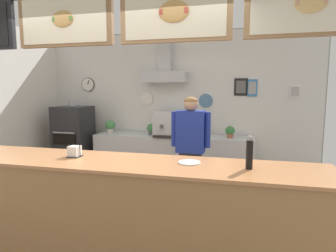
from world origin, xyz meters
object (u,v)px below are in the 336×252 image
(potted_oregano, at_px, (230,131))
(espresso_machine, at_px, (171,124))
(pizza_oven, at_px, (74,142))
(condiment_plate, at_px, (189,162))
(shop_worker, at_px, (190,151))
(potted_basil, at_px, (152,129))
(napkin_holder, at_px, (75,152))
(potted_thyme, at_px, (198,129))
(potted_rosemary, at_px, (110,126))
(pepper_grinder, at_px, (250,153))

(potted_oregano, bearing_deg, espresso_machine, -178.85)
(pizza_oven, bearing_deg, condiment_plate, -40.84)
(shop_worker, bearing_deg, potted_oregano, -110.77)
(espresso_machine, bearing_deg, pizza_oven, -173.65)
(shop_worker, height_order, potted_basil, shop_worker)
(potted_oregano, distance_m, condiment_plate, 2.58)
(shop_worker, distance_m, napkin_holder, 1.64)
(condiment_plate, bearing_deg, shop_worker, 98.67)
(espresso_machine, distance_m, potted_basil, 0.40)
(potted_thyme, relative_size, condiment_plate, 1.15)
(potted_rosemary, height_order, condiment_plate, potted_rosemary)
(potted_basil, distance_m, napkin_holder, 2.57)
(shop_worker, distance_m, condiment_plate, 1.29)
(espresso_machine, bearing_deg, pepper_grinder, -63.47)
(pizza_oven, height_order, condiment_plate, pizza_oven)
(napkin_holder, distance_m, pepper_grinder, 1.73)
(potted_oregano, bearing_deg, potted_rosemary, 179.43)
(potted_thyme, bearing_deg, condiment_plate, -84.17)
(pizza_oven, xyz_separation_m, potted_rosemary, (0.66, 0.26, 0.31))
(potted_oregano, relative_size, potted_basil, 0.97)
(shop_worker, bearing_deg, condiment_plate, 99.35)
(potted_oregano, bearing_deg, potted_thyme, 179.65)
(pizza_oven, relative_size, potted_oregano, 7.47)
(potted_basil, relative_size, potted_rosemary, 0.86)
(pepper_grinder, bearing_deg, potted_oregano, 94.74)
(potted_basil, height_order, potted_rosemary, potted_rosemary)
(pepper_grinder, bearing_deg, potted_basil, 122.76)
(pizza_oven, distance_m, potted_basil, 1.58)
(potted_thyme, height_order, pepper_grinder, pepper_grinder)
(pizza_oven, bearing_deg, potted_rosemary, 21.41)
(pizza_oven, distance_m, pepper_grinder, 4.04)
(pizza_oven, bearing_deg, pepper_grinder, -36.61)
(shop_worker, xyz_separation_m, espresso_machine, (-0.57, 1.27, 0.22))
(condiment_plate, bearing_deg, pepper_grinder, -7.50)
(potted_basil, distance_m, potted_thyme, 0.89)
(potted_basil, relative_size, napkin_holder, 1.59)
(pepper_grinder, bearing_deg, condiment_plate, 172.50)
(shop_worker, distance_m, potted_thyme, 1.31)
(pizza_oven, xyz_separation_m, espresso_machine, (1.92, 0.21, 0.40))
(potted_oregano, xyz_separation_m, potted_rosemary, (-2.34, 0.02, 0.02))
(pizza_oven, height_order, potted_oregano, pizza_oven)
(potted_basil, height_order, condiment_plate, potted_basil)
(shop_worker, relative_size, potted_oregano, 8.07)
(potted_basil, height_order, potted_thyme, potted_thyme)
(potted_oregano, relative_size, condiment_plate, 0.97)
(potted_rosemary, xyz_separation_m, pepper_grinder, (2.56, -2.65, 0.18))
(pepper_grinder, height_order, condiment_plate, pepper_grinder)
(pizza_oven, bearing_deg, napkin_holder, -57.47)
(potted_thyme, xyz_separation_m, pepper_grinder, (0.80, -2.63, 0.17))
(pizza_oven, relative_size, shop_worker, 0.93)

